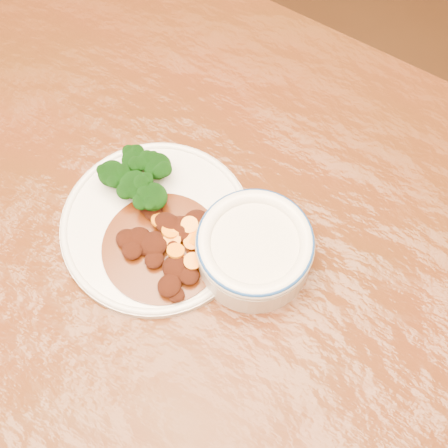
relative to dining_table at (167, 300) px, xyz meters
The scene contains 6 objects.
ground 0.67m from the dining_table, ahead, with size 4.00×4.00×0.00m, color #482412.
dining_table is the anchor object (origin of this frame).
dinner_plate 0.11m from the dining_table, 128.71° to the left, with size 0.23×0.23×0.01m.
broccoli_florets 0.17m from the dining_table, 135.70° to the left, with size 0.10×0.07×0.04m.
mince_stew 0.11m from the dining_table, 116.74° to the left, with size 0.14×0.14×0.02m.
dip_bowl 0.16m from the dining_table, 43.74° to the left, with size 0.14×0.14×0.06m.
Camera 1 is at (0.20, -0.18, 1.44)m, focal length 50.00 mm.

